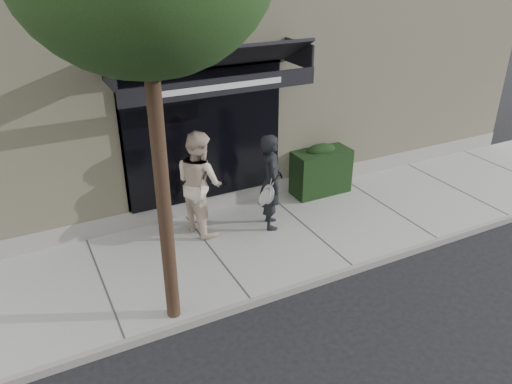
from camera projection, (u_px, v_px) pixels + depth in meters
ground at (307, 232)px, 9.97m from camera, size 80.00×80.00×0.00m
sidewalk at (307, 229)px, 9.95m from camera, size 20.00×3.00×0.12m
curb at (354, 269)px, 8.71m from camera, size 20.00×0.10×0.14m
building_facade at (207, 51)px, 12.71m from camera, size 14.30×8.04×5.64m
hedge at (320, 169)px, 11.13m from camera, size 1.30×0.70×1.14m
pedestrian_front at (271, 182)px, 9.56m from camera, size 0.78×0.94×1.92m
pedestrian_back at (199, 183)px, 9.39m from camera, size 0.99×1.15×2.04m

